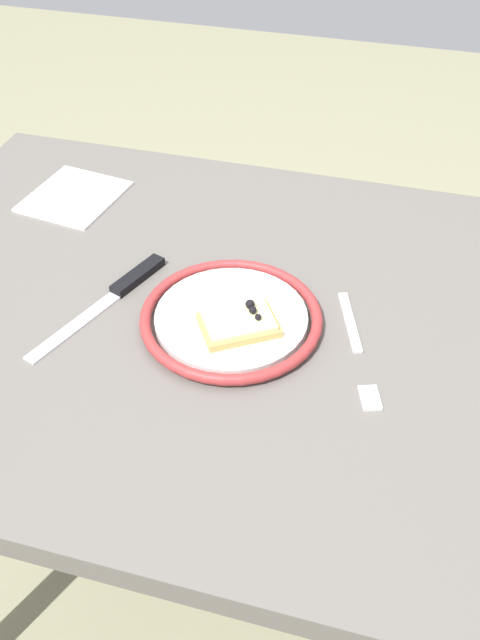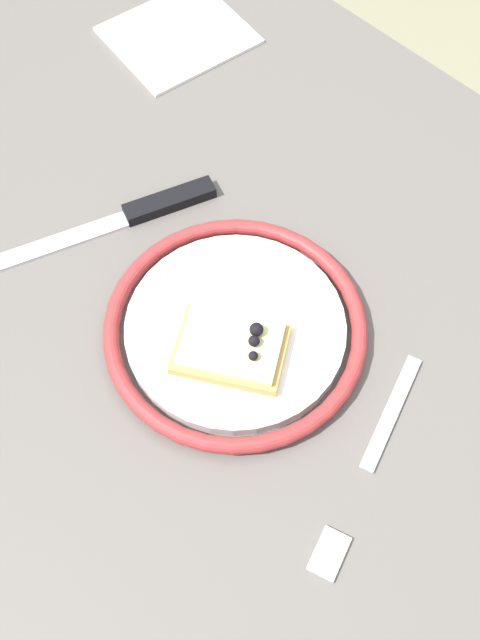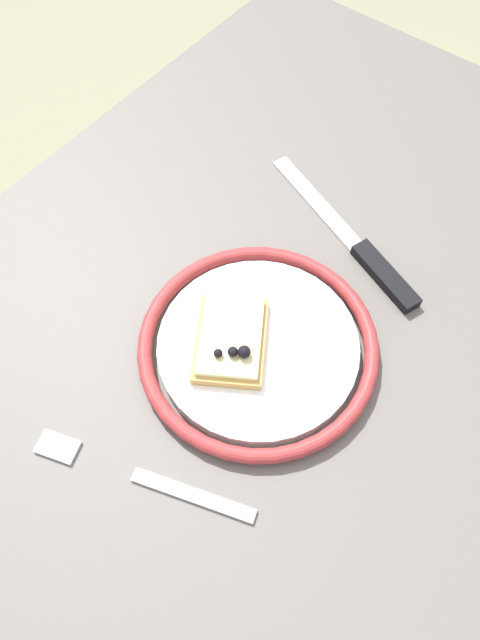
{
  "view_description": "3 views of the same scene",
  "coord_description": "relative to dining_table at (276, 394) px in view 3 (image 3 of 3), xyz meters",
  "views": [
    {
      "loc": [
        -0.2,
        0.65,
        1.35
      ],
      "look_at": [
        -0.02,
        0.02,
        0.76
      ],
      "focal_mm": 39.67,
      "sensor_mm": 36.0,
      "label": 1
    },
    {
      "loc": [
        -0.24,
        0.23,
        1.32
      ],
      "look_at": [
        -0.01,
        0.02,
        0.77
      ],
      "focal_mm": 42.01,
      "sensor_mm": 36.0,
      "label": 2
    },
    {
      "loc": [
        -0.23,
        -0.13,
        1.26
      ],
      "look_at": [
        -0.0,
        0.05,
        0.77
      ],
      "focal_mm": 33.49,
      "sensor_mm": 36.0,
      "label": 3
    }
  ],
  "objects": [
    {
      "name": "fork",
      "position": [
        -0.17,
        0.02,
        0.1
      ],
      "size": [
        0.08,
        0.2,
        0.0
      ],
      "color": "silver",
      "rests_on": "dining_table"
    },
    {
      "name": "ground_plane",
      "position": [
        0.0,
        0.0,
        -0.65
      ],
      "size": [
        6.0,
        6.0,
        0.0
      ],
      "primitive_type": "plane",
      "color": "gray"
    },
    {
      "name": "dining_table",
      "position": [
        0.0,
        0.0,
        0.0
      ],
      "size": [
        1.0,
        0.74,
        0.75
      ],
      "color": "#5B5651",
      "rests_on": "ground_plane"
    },
    {
      "name": "pizza_slice_near",
      "position": [
        -0.03,
        0.04,
        0.12
      ],
      "size": [
        0.11,
        0.1,
        0.03
      ],
      "color": "tan",
      "rests_on": "plate"
    },
    {
      "name": "plate",
      "position": [
        -0.01,
        0.02,
        0.11
      ],
      "size": [
        0.23,
        0.23,
        0.02
      ],
      "color": "white",
      "rests_on": "dining_table"
    },
    {
      "name": "knife",
      "position": [
        0.15,
        -0.0,
        0.1
      ],
      "size": [
        0.1,
        0.23,
        0.01
      ],
      "color": "silver",
      "rests_on": "dining_table"
    }
  ]
}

